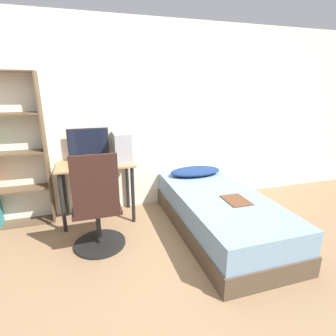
# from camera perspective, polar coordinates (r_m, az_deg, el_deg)

# --- Properties ---
(ground_plane) EXTENTS (14.00, 14.00, 0.00)m
(ground_plane) POSITION_cam_1_polar(r_m,az_deg,el_deg) (2.68, -0.60, -21.06)
(ground_plane) COLOR #846647
(wall_back) EXTENTS (8.00, 0.05, 2.50)m
(wall_back) POSITION_cam_1_polar(r_m,az_deg,el_deg) (3.61, -7.72, 10.50)
(wall_back) COLOR silver
(wall_back) RESTS_ON ground_plane
(desk) EXTENTS (0.93, 0.54, 0.76)m
(desk) POSITION_cam_1_polar(r_m,az_deg,el_deg) (3.41, -15.31, -1.26)
(desk) COLOR #997047
(desk) RESTS_ON ground_plane
(office_chair) EXTENTS (0.55, 0.55, 1.08)m
(office_chair) POSITION_cam_1_polar(r_m,az_deg,el_deg) (2.84, -15.08, -9.60)
(office_chair) COLOR black
(office_chair) RESTS_ON ground_plane
(bed) EXTENTS (0.97, 2.03, 0.47)m
(bed) POSITION_cam_1_polar(r_m,az_deg,el_deg) (3.21, 11.13, -9.64)
(bed) COLOR #4C3D2D
(bed) RESTS_ON ground_plane
(pillow) EXTENTS (0.73, 0.36, 0.11)m
(pillow) POSITION_cam_1_polar(r_m,az_deg,el_deg) (3.73, 5.97, -0.72)
(pillow) COLOR navy
(pillow) RESTS_ON bed
(magazine) EXTENTS (0.24, 0.32, 0.01)m
(magazine) POSITION_cam_1_polar(r_m,az_deg,el_deg) (2.99, 14.60, -6.80)
(magazine) COLOR #56331E
(magazine) RESTS_ON bed
(monitor) EXTENTS (0.50, 0.17, 0.41)m
(monitor) POSITION_cam_1_polar(r_m,az_deg,el_deg) (3.48, -16.92, 5.22)
(monitor) COLOR black
(monitor) RESTS_ON desk
(keyboard) EXTENTS (0.41, 0.14, 0.02)m
(keyboard) POSITION_cam_1_polar(r_m,az_deg,el_deg) (3.26, -15.94, 0.64)
(keyboard) COLOR black
(keyboard) RESTS_ON desk
(pc_tower) EXTENTS (0.21, 0.40, 0.36)m
(pc_tower) POSITION_cam_1_polar(r_m,az_deg,el_deg) (3.39, -10.03, 4.65)
(pc_tower) COLOR #99999E
(pc_tower) RESTS_ON desk
(mouse) EXTENTS (0.06, 0.09, 0.02)m
(mouse) POSITION_cam_1_polar(r_m,az_deg,el_deg) (3.27, -11.46, 1.03)
(mouse) COLOR silver
(mouse) RESTS_ON desk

